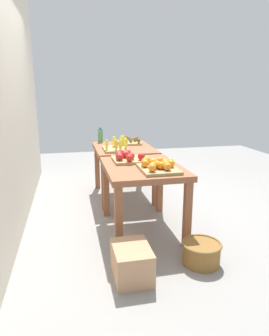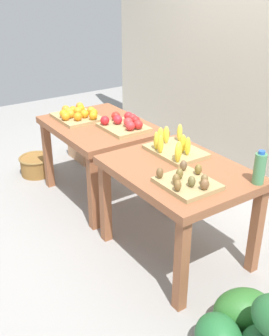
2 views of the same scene
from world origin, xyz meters
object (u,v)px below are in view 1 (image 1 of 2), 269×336
orange_bin (158,166)px  watermelon_pile (128,168)px  banana_crate (117,147)px  wicker_basket (201,252)px  display_table_left (142,175)px  kiwi_bin (129,142)px  apple_bin (127,157)px  display_table_right (124,154)px  water_bottle (100,135)px  cardboard_produce_box (132,262)px

orange_bin → watermelon_pile: (2.29, -0.14, -0.61)m
banana_crate → wicker_basket: size_ratio=1.24×
display_table_left → orange_bin: bearing=-155.7°
display_table_left → wicker_basket: 1.01m
kiwi_bin → orange_bin: bearing=179.0°
watermelon_pile → display_table_left: bearing=173.3°
orange_bin → apple_bin: 0.51m
display_table_left → display_table_right: (1.12, 0.00, 0.00)m
display_table_right → water_bottle: 0.58m
banana_crate → wicker_basket: (-1.70, -0.48, -0.67)m
water_bottle → cardboard_produce_box: water_bottle is taller
orange_bin → kiwi_bin: size_ratio=1.26×
kiwi_bin → watermelon_pile: size_ratio=0.54×
water_bottle → watermelon_pile: (0.48, -0.52, -0.67)m
wicker_basket → cardboard_produce_box: size_ratio=0.89×
banana_crate → kiwi_bin: size_ratio=1.22×
display_table_left → wicker_basket: display_table_left is taller
apple_bin → display_table_left: bearing=-152.2°
display_table_right → apple_bin: (-0.89, 0.12, 0.15)m
orange_bin → wicker_basket: size_ratio=1.28×
banana_crate → watermelon_pile: size_ratio=0.66×
water_bottle → orange_bin: bearing=-168.2°
display_table_left → apple_bin: bearing=27.8°
apple_bin → kiwi_bin: 1.15m
orange_bin → cardboard_produce_box: (-0.63, 0.40, -0.64)m
cardboard_produce_box → display_table_left: bearing=-19.2°
display_table_right → banana_crate: 0.30m
display_table_right → apple_bin: size_ratio=2.54×
cardboard_produce_box → kiwi_bin: bearing=-11.0°
watermelon_pile → wicker_basket: watermelon_pile is taller
orange_bin → wicker_basket: (-0.56, -0.25, -0.67)m
banana_crate → apple_bin: bearing=-179.3°
apple_bin → water_bottle: (1.35, 0.15, 0.06)m
water_bottle → wicker_basket: size_ratio=0.64×
water_bottle → watermelon_pile: bearing=-47.4°
apple_bin → cardboard_produce_box: 1.28m
water_bottle → kiwi_bin: bearing=-119.4°
display_table_right → orange_bin: (-1.35, -0.10, 0.15)m
display_table_left → water_bottle: size_ratio=4.56×
display_table_right → cardboard_produce_box: (-1.98, 0.30, -0.49)m
kiwi_bin → display_table_left: bearing=174.5°
display_table_left → wicker_basket: size_ratio=2.93×
display_table_left → wicker_basket: (-0.79, -0.35, -0.52)m
orange_bin → banana_crate: size_ratio=1.03×
display_table_right → orange_bin: orange_bin is taller
water_bottle → watermelon_pile: size_ratio=0.34×
display_table_left → cardboard_produce_box: display_table_left is taller
water_bottle → banana_crate: bearing=-167.9°
watermelon_pile → wicker_basket: 2.85m
apple_bin → water_bottle: size_ratio=1.79×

